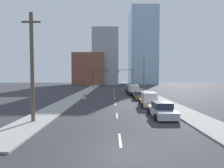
# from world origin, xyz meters

# --- Properties ---
(ground_plane) EXTENTS (200.00, 200.00, 0.00)m
(ground_plane) POSITION_xyz_m (0.00, 0.00, 0.00)
(ground_plane) COLOR #333338
(sidewalk_left) EXTENTS (3.08, 103.74, 0.12)m
(sidewalk_left) POSITION_xyz_m (-7.41, 51.87, 0.06)
(sidewalk_left) COLOR #9E9B93
(sidewalk_left) RESTS_ON ground
(sidewalk_right) EXTENTS (3.08, 103.74, 0.12)m
(sidewalk_right) POSITION_xyz_m (7.41, 51.87, 0.06)
(sidewalk_right) COLOR #9E9B93
(sidewalk_right) RESTS_ON ground
(lane_stripe_at_2m) EXTENTS (0.16, 2.40, 0.01)m
(lane_stripe_at_2m) POSITION_xyz_m (0.00, 2.00, 0.00)
(lane_stripe_at_2m) COLOR beige
(lane_stripe_at_2m) RESTS_ON ground
(lane_stripe_at_9m) EXTENTS (0.16, 2.40, 0.01)m
(lane_stripe_at_9m) POSITION_xyz_m (0.00, 8.89, 0.00)
(lane_stripe_at_9m) COLOR beige
(lane_stripe_at_9m) RESTS_ON ground
(lane_stripe_at_16m) EXTENTS (0.16, 2.40, 0.01)m
(lane_stripe_at_16m) POSITION_xyz_m (0.00, 16.30, 0.00)
(lane_stripe_at_16m) COLOR beige
(lane_stripe_at_16m) RESTS_ON ground
(lane_stripe_at_23m) EXTENTS (0.16, 2.40, 0.01)m
(lane_stripe_at_23m) POSITION_xyz_m (0.00, 22.85, 0.00)
(lane_stripe_at_23m) COLOR beige
(lane_stripe_at_23m) RESTS_ON ground
(lane_stripe_at_28m) EXTENTS (0.16, 2.40, 0.01)m
(lane_stripe_at_28m) POSITION_xyz_m (0.00, 28.15, 0.00)
(lane_stripe_at_28m) COLOR beige
(lane_stripe_at_28m) RESTS_ON ground
(lane_stripe_at_35m) EXTENTS (0.16, 2.40, 0.01)m
(lane_stripe_at_35m) POSITION_xyz_m (0.00, 34.61, 0.00)
(lane_stripe_at_35m) COLOR beige
(lane_stripe_at_35m) RESTS_ON ground
(lane_stripe_at_41m) EXTENTS (0.16, 2.40, 0.01)m
(lane_stripe_at_41m) POSITION_xyz_m (0.00, 41.37, 0.00)
(lane_stripe_at_41m) COLOR beige
(lane_stripe_at_41m) RESTS_ON ground
(lane_stripe_at_46m) EXTENTS (0.16, 2.40, 0.01)m
(lane_stripe_at_46m) POSITION_xyz_m (0.00, 46.41, 0.00)
(lane_stripe_at_46m) COLOR beige
(lane_stripe_at_46m) RESTS_ON ground
(building_brick_left) EXTENTS (14.00, 16.00, 14.59)m
(building_brick_left) POSITION_xyz_m (-11.33, 75.88, 7.30)
(building_brick_left) COLOR brown
(building_brick_left) RESTS_ON ground
(building_office_center) EXTENTS (12.00, 20.00, 26.21)m
(building_office_center) POSITION_xyz_m (-3.62, 79.88, 13.11)
(building_office_center) COLOR #99999E
(building_office_center) RESTS_ON ground
(building_glass_right) EXTENTS (13.00, 20.00, 37.80)m
(building_glass_right) POSITION_xyz_m (15.25, 83.88, 18.90)
(building_glass_right) COLOR #99B7CC
(building_glass_right) RESTS_ON ground
(traffic_signal_left) EXTENTS (5.03, 0.35, 6.59)m
(traffic_signal_left) POSITION_xyz_m (-5.39, 50.44, 4.31)
(traffic_signal_left) COLOR #38383D
(traffic_signal_left) RESTS_ON ground
(traffic_signal_right) EXTENTS (5.03, 0.35, 6.59)m
(traffic_signal_right) POSITION_xyz_m (4.91, 50.44, 4.31)
(traffic_signal_right) COLOR #38383D
(traffic_signal_right) RESTS_ON ground
(utility_pole_left_near) EXTENTS (1.60, 0.32, 9.46)m
(utility_pole_left_near) POSITION_xyz_m (-7.39, 6.20, 4.86)
(utility_pole_left_near) COLOR brown
(utility_pole_left_near) RESTS_ON ground
(traffic_barrel) EXTENTS (0.56, 0.56, 0.95)m
(traffic_barrel) POSITION_xyz_m (-5.25, 20.75, 0.47)
(traffic_barrel) COLOR orange
(traffic_barrel) RESTS_ON ground
(street_lamp) EXTENTS (0.44, 0.44, 9.33)m
(street_lamp) POSITION_xyz_m (7.69, 35.98, 5.35)
(street_lamp) COLOR #4C4C51
(street_lamp) RESTS_ON ground
(sedan_silver) EXTENTS (2.18, 4.50, 1.51)m
(sedan_silver) POSITION_xyz_m (4.41, 8.18, 0.68)
(sedan_silver) COLOR #B2B2BC
(sedan_silver) RESTS_ON ground
(box_truck_tan) EXTENTS (2.43, 5.37, 1.88)m
(box_truck_tan) POSITION_xyz_m (4.46, 14.68, 0.90)
(box_truck_tan) COLOR tan
(box_truck_tan) RESTS_ON ground
(sedan_brown) EXTENTS (2.29, 4.46, 1.37)m
(sedan_brown) POSITION_xyz_m (4.33, 21.54, 0.63)
(sedan_brown) COLOR brown
(sedan_brown) RESTS_ON ground
(box_truck_black) EXTENTS (2.49, 6.43, 2.21)m
(box_truck_black) POSITION_xyz_m (4.03, 28.35, 1.04)
(box_truck_black) COLOR black
(box_truck_black) RESTS_ON ground
(sedan_green) EXTENTS (2.28, 4.67, 1.52)m
(sedan_green) POSITION_xyz_m (4.15, 35.42, 0.70)
(sedan_green) COLOR #1E6033
(sedan_green) RESTS_ON ground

